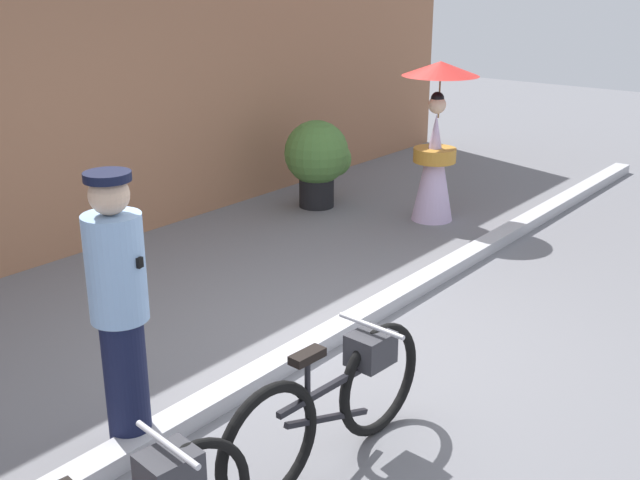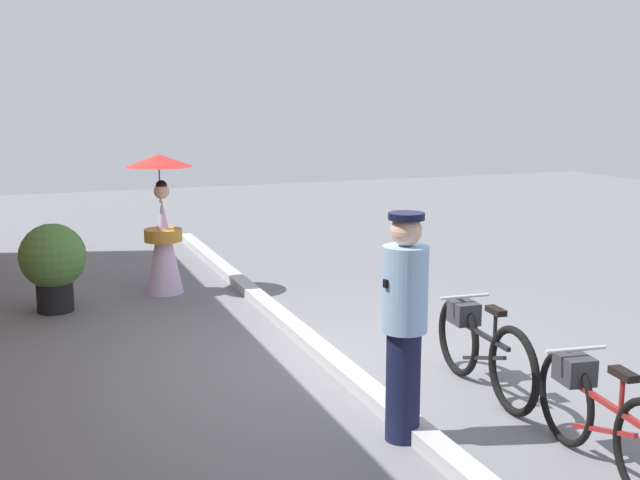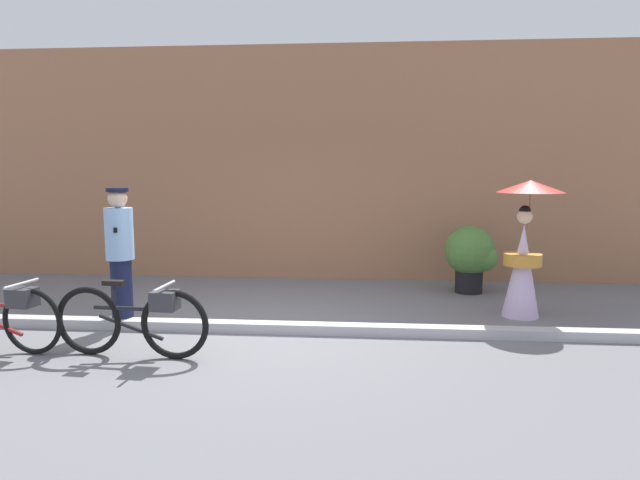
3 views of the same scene
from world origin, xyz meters
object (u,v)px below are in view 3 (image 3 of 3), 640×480
Objects in this scene: person_officer at (120,253)px; person_with_parasol at (524,246)px; bicycle_near_officer at (135,319)px; potted_plant_by_door at (471,255)px.

person_officer is 0.95× the size of person_with_parasol.
bicycle_near_officer is 0.98× the size of person_officer.
person_with_parasol is at bearing -73.00° from potted_plant_by_door.
potted_plant_by_door is (4.71, 2.27, -0.32)m from person_officer.
bicycle_near_officer is at bearing -156.15° from person_with_parasol.
person_officer is 5.23m from potted_plant_by_door.
person_with_parasol is at bearing 23.85° from bicycle_near_officer.
bicycle_near_officer is at bearing -140.49° from potted_plant_by_door.
person_with_parasol is (4.49, 1.98, 0.54)m from bicycle_near_officer.
person_with_parasol reaches higher than person_officer.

